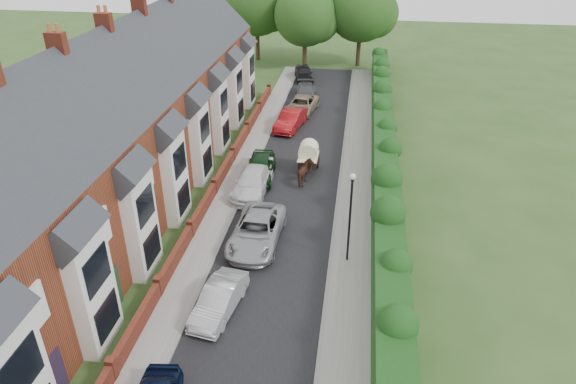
% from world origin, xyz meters
% --- Properties ---
extents(ground, '(140.00, 140.00, 0.00)m').
position_xyz_m(ground, '(0.00, 0.00, 0.00)').
color(ground, '#2D4C1E').
rests_on(ground, ground).
extents(road, '(6.00, 58.00, 0.02)m').
position_xyz_m(road, '(-0.50, 11.00, 0.01)').
color(road, black).
rests_on(road, ground).
extents(pavement_hedge_side, '(2.20, 58.00, 0.12)m').
position_xyz_m(pavement_hedge_side, '(3.60, 11.00, 0.06)').
color(pavement_hedge_side, gray).
rests_on(pavement_hedge_side, ground).
extents(pavement_house_side, '(1.70, 58.00, 0.12)m').
position_xyz_m(pavement_house_side, '(-4.35, 11.00, 0.06)').
color(pavement_house_side, gray).
rests_on(pavement_house_side, ground).
extents(kerb_hedge_side, '(0.18, 58.00, 0.13)m').
position_xyz_m(kerb_hedge_side, '(2.55, 11.00, 0.07)').
color(kerb_hedge_side, gray).
rests_on(kerb_hedge_side, ground).
extents(kerb_house_side, '(0.18, 58.00, 0.13)m').
position_xyz_m(kerb_house_side, '(-3.55, 11.00, 0.07)').
color(kerb_house_side, gray).
rests_on(kerb_house_side, ground).
extents(hedge, '(2.10, 58.00, 2.85)m').
position_xyz_m(hedge, '(5.40, 11.00, 1.60)').
color(hedge, '#173D13').
rests_on(hedge, ground).
extents(terrace_row, '(9.05, 40.50, 11.50)m').
position_xyz_m(terrace_row, '(-10.87, 9.98, 4.47)').
color(terrace_row, brown).
rests_on(terrace_row, ground).
extents(garden_wall_row, '(0.35, 40.35, 1.10)m').
position_xyz_m(garden_wall_row, '(-5.35, 10.00, 0.46)').
color(garden_wall_row, maroon).
rests_on(garden_wall_row, ground).
extents(lamppost, '(0.32, 0.32, 5.16)m').
position_xyz_m(lamppost, '(3.40, 4.00, 3.30)').
color(lamppost, black).
rests_on(lamppost, ground).
extents(tree_far_left, '(7.14, 6.80, 9.29)m').
position_xyz_m(tree_far_left, '(-2.65, 40.08, 5.71)').
color(tree_far_left, '#332316').
rests_on(tree_far_left, ground).
extents(tree_far_right, '(7.98, 7.60, 10.31)m').
position_xyz_m(tree_far_right, '(3.39, 42.08, 6.31)').
color(tree_far_right, '#332316').
rests_on(tree_far_right, ground).
extents(tree_far_back, '(8.40, 8.00, 10.82)m').
position_xyz_m(tree_far_back, '(-8.59, 43.08, 6.62)').
color(tree_far_back, '#332316').
rests_on(tree_far_back, ground).
extents(car_silver_a, '(2.03, 4.23, 1.34)m').
position_xyz_m(car_silver_a, '(-2.22, -0.63, 0.67)').
color(car_silver_a, '#B6B7BB').
rests_on(car_silver_a, ground).
extents(car_silver_b, '(2.69, 5.60, 1.54)m').
position_xyz_m(car_silver_b, '(-1.60, 5.00, 0.77)').
color(car_silver_b, '#A5A8AD').
rests_on(car_silver_b, ground).
extents(car_white, '(2.26, 5.14, 1.47)m').
position_xyz_m(car_white, '(-3.00, 10.60, 0.73)').
color(car_white, white).
rests_on(car_white, ground).
extents(car_green, '(2.17, 4.77, 1.59)m').
position_xyz_m(car_green, '(-2.89, 12.60, 0.79)').
color(car_green, black).
rests_on(car_green, ground).
extents(car_red, '(2.49, 4.92, 1.55)m').
position_xyz_m(car_red, '(-2.04, 21.80, 0.77)').
color(car_red, maroon).
rests_on(car_red, ground).
extents(car_beige, '(2.96, 5.21, 1.37)m').
position_xyz_m(car_beige, '(-1.60, 25.67, 0.69)').
color(car_beige, tan).
rests_on(car_beige, ground).
extents(car_grey, '(2.44, 4.81, 1.34)m').
position_xyz_m(car_grey, '(-1.65, 29.40, 0.67)').
color(car_grey, '#4C4D53').
rests_on(car_grey, ground).
extents(car_black, '(2.68, 4.73, 1.52)m').
position_xyz_m(car_black, '(-2.55, 35.55, 0.76)').
color(car_black, black).
rests_on(car_black, ground).
extents(horse, '(1.02, 1.95, 1.59)m').
position_xyz_m(horse, '(0.24, 12.16, 0.79)').
color(horse, '#4A281B').
rests_on(horse, ground).
extents(horse_cart, '(1.40, 3.09, 2.23)m').
position_xyz_m(horse_cart, '(0.24, 14.19, 1.27)').
color(horse_cart, black).
rests_on(horse_cart, ground).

